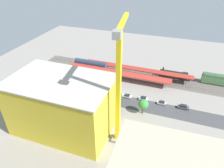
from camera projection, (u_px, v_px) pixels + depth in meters
ground_plane at (124, 95)px, 97.84m from camera, size 179.92×179.92×0.00m
rail_bed at (135, 74)px, 114.61m from camera, size 112.61×16.08×0.01m
street_asphalt at (121, 101)px, 93.74m from camera, size 112.55×10.30×0.01m
track_rails at (135, 74)px, 114.51m from camera, size 112.44×9.64×0.12m
platform_canopy_near at (118, 73)px, 108.18m from camera, size 56.16×5.66×4.15m
platform_canopy_far at (136, 69)px, 111.35m from camera, size 59.47×4.89×4.44m
locomotive at (175, 75)px, 110.43m from camera, size 16.08×3.14×5.28m
passenger_coach at (219, 79)px, 103.77m from camera, size 16.70×3.11×6.13m
freight_coach_far at (91, 65)px, 117.11m from camera, size 19.60×3.40×6.27m
parked_car_0 at (183, 107)px, 88.58m from camera, size 4.70×1.93×1.84m
parked_car_1 at (162, 103)px, 91.21m from camera, size 4.04×1.80×1.55m
parked_car_2 at (143, 99)px, 93.80m from camera, size 4.11×1.92×1.75m
parked_car_3 at (127, 96)px, 95.64m from camera, size 4.41×2.03×1.58m
parked_car_4 at (108, 93)px, 97.85m from camera, size 4.21×2.04×1.68m
parked_car_5 at (93, 90)px, 100.17m from camera, size 4.81×2.08×1.54m
construction_building at (63, 105)px, 74.49m from camera, size 35.45×22.58×20.47m
construction_roof_slab at (59, 81)px, 68.93m from camera, size 36.05×23.18×0.40m
tower_crane at (119, 83)px, 62.11m from camera, size 4.90×21.70×41.59m
box_truck_0 at (67, 93)px, 95.94m from camera, size 8.62×3.07×3.35m
street_tree_0 at (143, 104)px, 83.85m from camera, size 4.27×4.27×6.93m
street_tree_1 at (115, 96)px, 87.15m from camera, size 5.79×5.79×8.57m
street_tree_2 at (91, 91)px, 91.16m from camera, size 5.75×5.75×8.31m
street_tree_3 at (84, 91)px, 92.09m from camera, size 4.53×4.53×6.93m
traffic_light at (113, 86)px, 96.76m from camera, size 0.50×0.36×6.19m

